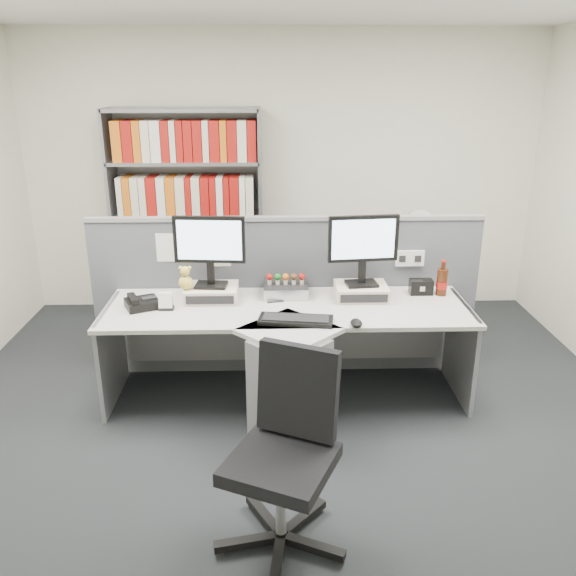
{
  "coord_description": "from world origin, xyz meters",
  "views": [
    {
      "loc": [
        -0.1,
        -3.1,
        2.27
      ],
      "look_at": [
        0.0,
        0.65,
        0.92
      ],
      "focal_mm": 36.91,
      "sensor_mm": 36.0,
      "label": 1
    }
  ],
  "objects_px": {
    "speaker": "(421,287)",
    "desktop_pc": "(286,289)",
    "office_chair": "(287,446)",
    "monitor_right": "(363,244)",
    "shelving_unit": "(188,220)",
    "keyboard": "(296,320)",
    "mouse": "(356,323)",
    "desk_phone": "(141,303)",
    "filing_cabinet": "(413,295)",
    "monitor_left": "(210,245)",
    "cola_bottle": "(442,282)",
    "desk": "(288,354)",
    "desk_fan": "(418,229)",
    "desk_calendar": "(166,302)"
  },
  "relations": [
    {
      "from": "speaker",
      "to": "desktop_pc",
      "type": "bearing_deg",
      "value": 179.11
    },
    {
      "from": "office_chair",
      "to": "monitor_right",
      "type": "bearing_deg",
      "value": 69.66
    },
    {
      "from": "shelving_unit",
      "to": "office_chair",
      "type": "distance_m",
      "value": 3.2
    },
    {
      "from": "monitor_right",
      "to": "speaker",
      "type": "xyz_separation_m",
      "value": [
        0.46,
        0.07,
        -0.35
      ]
    },
    {
      "from": "keyboard",
      "to": "office_chair",
      "type": "height_order",
      "value": "office_chair"
    },
    {
      "from": "desktop_pc",
      "to": "speaker",
      "type": "bearing_deg",
      "value": -0.89
    },
    {
      "from": "office_chair",
      "to": "mouse",
      "type": "bearing_deg",
      "value": 65.54
    },
    {
      "from": "desktop_pc",
      "to": "keyboard",
      "type": "bearing_deg",
      "value": -84.09
    },
    {
      "from": "desk_phone",
      "to": "filing_cabinet",
      "type": "distance_m",
      "value": 2.55
    },
    {
      "from": "desktop_pc",
      "to": "keyboard",
      "type": "relative_size",
      "value": 0.63
    },
    {
      "from": "desktop_pc",
      "to": "office_chair",
      "type": "relative_size",
      "value": 0.32
    },
    {
      "from": "monitor_left",
      "to": "desk_phone",
      "type": "relative_size",
      "value": 1.84
    },
    {
      "from": "speaker",
      "to": "cola_bottle",
      "type": "xyz_separation_m",
      "value": [
        0.15,
        -0.02,
        0.04
      ]
    },
    {
      "from": "monitor_left",
      "to": "filing_cabinet",
      "type": "xyz_separation_m",
      "value": [
        1.75,
        1.02,
        -0.78
      ]
    },
    {
      "from": "desk_phone",
      "to": "shelving_unit",
      "type": "xyz_separation_m",
      "value": [
        0.13,
        1.62,
        0.22
      ]
    },
    {
      "from": "mouse",
      "to": "cola_bottle",
      "type": "xyz_separation_m",
      "value": [
        0.72,
        0.57,
        0.08
      ]
    },
    {
      "from": "speaker",
      "to": "cola_bottle",
      "type": "relative_size",
      "value": 0.63
    },
    {
      "from": "desk",
      "to": "desk_phone",
      "type": "relative_size",
      "value": 9.18
    },
    {
      "from": "speaker",
      "to": "shelving_unit",
      "type": "xyz_separation_m",
      "value": [
        -1.91,
        1.4,
        0.2
      ]
    },
    {
      "from": "speaker",
      "to": "desk_fan",
      "type": "relative_size",
      "value": 0.37
    },
    {
      "from": "monitor_left",
      "to": "speaker",
      "type": "height_order",
      "value": "monitor_left"
    },
    {
      "from": "desk_fan",
      "to": "speaker",
      "type": "bearing_deg",
      "value": -101.33
    },
    {
      "from": "speaker",
      "to": "cola_bottle",
      "type": "bearing_deg",
      "value": -9.15
    },
    {
      "from": "desk_phone",
      "to": "desk_fan",
      "type": "bearing_deg",
      "value": 27.69
    },
    {
      "from": "desk",
      "to": "speaker",
      "type": "distance_m",
      "value": 1.15
    },
    {
      "from": "office_chair",
      "to": "desk_phone",
      "type": "bearing_deg",
      "value": 124.71
    },
    {
      "from": "monitor_left",
      "to": "cola_bottle",
      "type": "distance_m",
      "value": 1.74
    },
    {
      "from": "desk",
      "to": "office_chair",
      "type": "relative_size",
      "value": 2.58
    },
    {
      "from": "keyboard",
      "to": "mouse",
      "type": "relative_size",
      "value": 4.17
    },
    {
      "from": "monitor_left",
      "to": "office_chair",
      "type": "distance_m",
      "value": 1.77
    },
    {
      "from": "monitor_left",
      "to": "cola_bottle",
      "type": "bearing_deg",
      "value": 1.51
    },
    {
      "from": "desk",
      "to": "cola_bottle",
      "type": "xyz_separation_m",
      "value": [
        1.16,
        0.43,
        0.36
      ]
    },
    {
      "from": "monitor_left",
      "to": "desk_calendar",
      "type": "relative_size",
      "value": 4.14
    },
    {
      "from": "desk_calendar",
      "to": "speaker",
      "type": "height_order",
      "value": "desk_calendar"
    },
    {
      "from": "desktop_pc",
      "to": "cola_bottle",
      "type": "relative_size",
      "value": 1.21
    },
    {
      "from": "filing_cabinet",
      "to": "speaker",
      "type": "bearing_deg",
      "value": -101.33
    },
    {
      "from": "shelving_unit",
      "to": "office_chair",
      "type": "bearing_deg",
      "value": -74.27
    },
    {
      "from": "monitor_left",
      "to": "desk_phone",
      "type": "height_order",
      "value": "monitor_left"
    },
    {
      "from": "speaker",
      "to": "filing_cabinet",
      "type": "bearing_deg",
      "value": 78.67
    },
    {
      "from": "keyboard",
      "to": "filing_cabinet",
      "type": "height_order",
      "value": "keyboard"
    },
    {
      "from": "desk_fan",
      "to": "mouse",
      "type": "bearing_deg",
      "value": -116.13
    },
    {
      "from": "desk_calendar",
      "to": "filing_cabinet",
      "type": "xyz_separation_m",
      "value": [
        2.05,
        1.21,
        -0.42
      ]
    },
    {
      "from": "desktop_pc",
      "to": "office_chair",
      "type": "height_order",
      "value": "office_chair"
    },
    {
      "from": "desktop_pc",
      "to": "shelving_unit",
      "type": "xyz_separation_m",
      "value": [
        -0.89,
        1.38,
        0.21
      ]
    },
    {
      "from": "monitor_right",
      "to": "filing_cabinet",
      "type": "xyz_separation_m",
      "value": [
        0.65,
        1.02,
        -0.78
      ]
    },
    {
      "from": "mouse",
      "to": "cola_bottle",
      "type": "relative_size",
      "value": 0.46
    },
    {
      "from": "desktop_pc",
      "to": "desk_fan",
      "type": "xyz_separation_m",
      "value": [
        1.21,
        0.93,
        0.22
      ]
    },
    {
      "from": "desktop_pc",
      "to": "desk_phone",
      "type": "height_order",
      "value": "desk_phone"
    },
    {
      "from": "desk_calendar",
      "to": "shelving_unit",
      "type": "xyz_separation_m",
      "value": [
        -0.05,
        1.66,
        0.2
      ]
    },
    {
      "from": "desk_phone",
      "to": "desktop_pc",
      "type": "bearing_deg",
      "value": 13.19
    }
  ]
}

